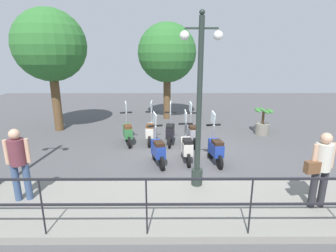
{
  "coord_description": "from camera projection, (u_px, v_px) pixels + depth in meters",
  "views": [
    {
      "loc": [
        -8.14,
        0.54,
        3.2
      ],
      "look_at": [
        0.2,
        0.5,
        0.9
      ],
      "focal_mm": 28.0,
      "sensor_mm": 36.0,
      "label": 1
    }
  ],
  "objects": [
    {
      "name": "ground_plane",
      "position": [
        183.0,
        154.0,
        8.7
      ],
      "size": [
        28.0,
        28.0,
        0.0
      ],
      "primitive_type": "plane",
      "color": "#4C4C4F"
    },
    {
      "name": "promenade_walkway",
      "position": [
        192.0,
        204.0,
        5.64
      ],
      "size": [
        2.2,
        20.0,
        0.15
      ],
      "color": "gray",
      "rests_on": "ground_plane"
    },
    {
      "name": "fence_railing",
      "position": [
        199.0,
        195.0,
        4.41
      ],
      "size": [
        0.04,
        16.03,
        1.07
      ],
      "color": "black",
      "rests_on": "promenade_walkway"
    },
    {
      "name": "lamp_post_near",
      "position": [
        199.0,
        115.0,
        5.89
      ],
      "size": [
        0.26,
        0.9,
        3.93
      ],
      "color": "#232D28",
      "rests_on": "promenade_walkway"
    },
    {
      "name": "pedestrian_with_bag",
      "position": [
        321.0,
        165.0,
        5.18
      ],
      "size": [
        0.38,
        0.64,
        1.59
      ],
      "rotation": [
        0.0,
        0.0,
        0.19
      ],
      "color": "#28282D",
      "rests_on": "promenade_walkway"
    },
    {
      "name": "pedestrian_distant",
      "position": [
        18.0,
        159.0,
        5.44
      ],
      "size": [
        0.38,
        0.48,
        1.59
      ],
      "rotation": [
        0.0,
        0.0,
        3.35
      ],
      "color": "#384C70",
      "rests_on": "promenade_walkway"
    },
    {
      "name": "tree_large",
      "position": [
        50.0,
        46.0,
        10.47
      ],
      "size": [
        2.86,
        2.86,
        4.96
      ],
      "color": "brown",
      "rests_on": "ground_plane"
    },
    {
      "name": "tree_distant",
      "position": [
        167.0,
        53.0,
        12.61
      ],
      "size": [
        2.83,
        2.83,
        4.67
      ],
      "color": "brown",
      "rests_on": "ground_plane"
    },
    {
      "name": "potted_palm",
      "position": [
        262.0,
        124.0,
        10.7
      ],
      "size": [
        1.06,
        0.66,
        1.05
      ],
      "color": "slate",
      "rests_on": "ground_plane"
    },
    {
      "name": "scooter_near_0",
      "position": [
        216.0,
        148.0,
        7.82
      ],
      "size": [
        1.23,
        0.46,
        1.54
      ],
      "rotation": [
        0.0,
        0.0,
        0.16
      ],
      "color": "black",
      "rests_on": "ground_plane"
    },
    {
      "name": "scooter_near_1",
      "position": [
        187.0,
        147.0,
        7.94
      ],
      "size": [
        1.23,
        0.44,
        1.54
      ],
      "rotation": [
        0.0,
        0.0,
        0.08
      ],
      "color": "black",
      "rests_on": "ground_plane"
    },
    {
      "name": "scooter_near_2",
      "position": [
        158.0,
        149.0,
        7.72
      ],
      "size": [
        1.2,
        0.54,
        1.54
      ],
      "rotation": [
        0.0,
        0.0,
        0.29
      ],
      "color": "black",
      "rests_on": "ground_plane"
    },
    {
      "name": "scooter_far_0",
      "position": [
        192.0,
        132.0,
        9.39
      ],
      "size": [
        1.23,
        0.44,
        1.54
      ],
      "rotation": [
        0.0,
        0.0,
        0.13
      ],
      "color": "black",
      "rests_on": "ground_plane"
    },
    {
      "name": "scooter_far_1",
      "position": [
        170.0,
        131.0,
        9.5
      ],
      "size": [
        1.23,
        0.44,
        1.54
      ],
      "rotation": [
        0.0,
        0.0,
        -0.07
      ],
      "color": "black",
      "rests_on": "ground_plane"
    },
    {
      "name": "scooter_far_2",
      "position": [
        151.0,
        131.0,
        9.57
      ],
      "size": [
        1.23,
        0.44,
        1.54
      ],
      "rotation": [
        0.0,
        0.0,
        -0.07
      ],
      "color": "black",
      "rests_on": "ground_plane"
    },
    {
      "name": "scooter_far_3",
      "position": [
        128.0,
        132.0,
        9.48
      ],
      "size": [
        1.21,
        0.52,
        1.54
      ],
      "rotation": [
        0.0,
        0.0,
        0.25
      ],
      "color": "black",
      "rests_on": "ground_plane"
    }
  ]
}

